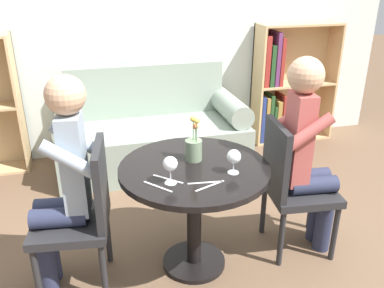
% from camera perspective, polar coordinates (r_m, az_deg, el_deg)
% --- Properties ---
extents(ground_plane, '(16.00, 16.00, 0.00)m').
position_cam_1_polar(ground_plane, '(2.75, 0.28, -16.37)').
color(ground_plane, brown).
extents(back_wall, '(5.20, 0.05, 2.70)m').
position_cam_1_polar(back_wall, '(4.03, -7.33, 17.53)').
color(back_wall, silver).
rests_on(back_wall, ground_plane).
extents(round_table, '(0.88, 0.88, 0.70)m').
position_cam_1_polar(round_table, '(2.43, 0.31, -6.33)').
color(round_table, black).
rests_on(round_table, ground_plane).
extents(couch, '(1.73, 0.80, 0.92)m').
position_cam_1_polar(couch, '(3.88, -5.64, 1.46)').
color(couch, gray).
rests_on(couch, ground_plane).
extents(bookshelf_right, '(0.88, 0.28, 1.25)m').
position_cam_1_polar(bookshelf_right, '(4.48, 12.52, 7.78)').
color(bookshelf_right, tan).
rests_on(bookshelf_right, ground_plane).
extents(chair_left, '(0.47, 0.47, 0.90)m').
position_cam_1_polar(chair_left, '(2.40, -15.10, -9.21)').
color(chair_left, '#232326').
rests_on(chair_left, ground_plane).
extents(chair_right, '(0.46, 0.46, 0.90)m').
position_cam_1_polar(chair_right, '(2.69, 13.75, -5.27)').
color(chair_right, '#232326').
rests_on(chair_right, ground_plane).
extents(person_left, '(0.45, 0.38, 1.28)m').
position_cam_1_polar(person_left, '(2.33, -17.69, -5.18)').
color(person_left, '#282D47').
rests_on(person_left, ground_plane).
extents(person_right, '(0.44, 0.37, 1.30)m').
position_cam_1_polar(person_right, '(2.63, 15.94, -1.15)').
color(person_right, '#282D47').
rests_on(person_right, ground_plane).
extents(wine_glass_left, '(0.08, 0.08, 0.16)m').
position_cam_1_polar(wine_glass_left, '(2.13, -3.08, -2.92)').
color(wine_glass_left, white).
rests_on(wine_glass_left, round_table).
extents(wine_glass_right, '(0.08, 0.08, 0.14)m').
position_cam_1_polar(wine_glass_right, '(2.25, 5.90, -1.89)').
color(wine_glass_right, white).
rests_on(wine_glass_right, round_table).
extents(flower_vase, '(0.10, 0.10, 0.28)m').
position_cam_1_polar(flower_vase, '(2.40, 0.24, -0.47)').
color(flower_vase, gray).
rests_on(flower_vase, round_table).
extents(knife_left_setting, '(0.13, 0.15, 0.00)m').
position_cam_1_polar(knife_left_setting, '(2.15, -4.82, -5.98)').
color(knife_left_setting, silver).
rests_on(knife_left_setting, round_table).
extents(fork_left_setting, '(0.14, 0.14, 0.00)m').
position_cam_1_polar(fork_left_setting, '(2.22, -3.39, -4.94)').
color(fork_left_setting, silver).
rests_on(fork_left_setting, round_table).
extents(knife_right_setting, '(0.18, 0.08, 0.00)m').
position_cam_1_polar(knife_right_setting, '(2.15, 2.53, -5.89)').
color(knife_right_setting, silver).
rests_on(knife_right_setting, round_table).
extents(fork_right_setting, '(0.19, 0.03, 0.00)m').
position_cam_1_polar(fork_right_setting, '(2.18, 1.87, -5.43)').
color(fork_right_setting, silver).
rests_on(fork_right_setting, round_table).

